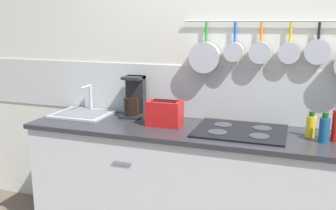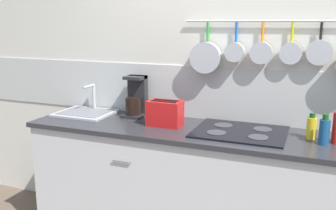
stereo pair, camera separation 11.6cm
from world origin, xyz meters
name	(u,v)px [view 2 (the right image)]	position (x,y,z in m)	size (l,w,h in m)	color
wall_back	(256,78)	(0.00, 0.34, 1.28)	(7.20, 0.16, 2.60)	silver
cabinet_base	(242,201)	(0.00, 0.00, 0.45)	(3.17, 0.58, 0.90)	silver
countertop	(245,137)	(0.00, 0.00, 0.92)	(3.21, 0.61, 0.03)	#2D2D33
sink_basin	(86,111)	(-1.34, 0.10, 0.96)	(0.45, 0.37, 0.23)	#B7BABF
coffee_maker	(136,100)	(-0.92, 0.19, 1.07)	(0.17, 0.19, 0.33)	#262628
toaster	(165,113)	(-0.60, 0.02, 1.03)	(0.27, 0.15, 0.19)	red
cooktop	(240,132)	(-0.05, 0.04, 0.95)	(0.62, 0.50, 0.01)	black
bottle_hot_sauce	(311,128)	(0.41, 0.08, 1.01)	(0.06, 0.06, 0.17)	yellow
bottle_cooking_wine	(324,131)	(0.49, -0.02, 1.02)	(0.06, 0.06, 0.19)	navy
bottle_olive_oil	(336,127)	(0.55, 0.03, 1.05)	(0.05, 0.05, 0.25)	red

